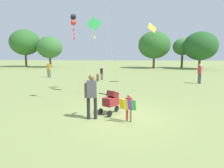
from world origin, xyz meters
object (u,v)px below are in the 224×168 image
at_px(stroller, 111,100).
at_px(person_sitting_far, 200,72).
at_px(kite_blue_high, 94,25).
at_px(kite_adult_black, 74,21).
at_px(person_couple_left, 49,68).
at_px(kite_orange_delta, 153,30).
at_px(person_red_shirt, 102,72).
at_px(child_with_butterfly_kite, 129,105).
at_px(person_adult_flyer, 92,92).

distance_m(stroller, person_sitting_far, 11.51).
xyz_separation_m(stroller, kite_blue_high, (-1.42, 4.38, 3.72)).
relative_size(kite_adult_black, person_couple_left, 2.82).
xyz_separation_m(kite_adult_black, kite_orange_delta, (4.88, 6.38, 0.19)).
xyz_separation_m(kite_orange_delta, person_couple_left, (-10.41, 3.76, -3.52)).
xyz_separation_m(stroller, person_red_shirt, (-1.79, 10.91, 0.15)).
distance_m(child_with_butterfly_kite, person_couple_left, 15.81).
height_order(kite_blue_high, person_couple_left, kite_blue_high).
bearing_deg(person_sitting_far, stroller, -126.92).
bearing_deg(person_adult_flyer, person_sitting_far, 52.55).
bearing_deg(person_sitting_far, kite_orange_delta, -171.97).
relative_size(child_with_butterfly_kite, kite_blue_high, 0.22).
xyz_separation_m(stroller, person_couple_left, (-7.68, 12.37, 0.36)).
xyz_separation_m(stroller, kite_orange_delta, (2.73, 8.61, 3.88)).
bearing_deg(stroller, kite_blue_high, 107.99).
height_order(stroller, kite_blue_high, kite_blue_high).
bearing_deg(stroller, child_with_butterfly_kite, -52.42).
height_order(kite_blue_high, person_red_shirt, kite_blue_high).
height_order(kite_orange_delta, person_red_shirt, kite_orange_delta).
xyz_separation_m(kite_adult_black, person_red_shirt, (0.36, 8.68, -3.54)).
relative_size(stroller, person_couple_left, 0.64).
xyz_separation_m(kite_orange_delta, person_sitting_far, (4.18, 0.59, -3.49)).
bearing_deg(kite_orange_delta, child_with_butterfly_kite, -101.57).
bearing_deg(stroller, person_adult_flyer, -133.31).
bearing_deg(person_couple_left, kite_orange_delta, -19.86).
distance_m(stroller, person_red_shirt, 11.06).
relative_size(stroller, person_red_shirt, 0.82).
xyz_separation_m(person_red_shirt, person_couple_left, (-5.89, 1.46, 0.21)).
bearing_deg(person_sitting_far, person_adult_flyer, -127.45).
height_order(child_with_butterfly_kite, kite_adult_black, kite_adult_black).
bearing_deg(person_sitting_far, kite_blue_high, -149.98).
bearing_deg(stroller, person_couple_left, 121.86).
distance_m(person_adult_flyer, stroller, 1.14).
relative_size(kite_adult_black, kite_blue_high, 0.94).
bearing_deg(person_sitting_far, person_red_shirt, 168.87).
relative_size(child_with_butterfly_kite, kite_adult_black, 0.24).
xyz_separation_m(kite_adult_black, person_couple_left, (-5.54, 10.14, -3.33)).
bearing_deg(person_red_shirt, kite_adult_black, -92.36).
relative_size(kite_adult_black, person_sitting_far, 2.72).
bearing_deg(kite_blue_high, person_sitting_far, 30.02).
distance_m(kite_orange_delta, person_red_shirt, 6.30).
bearing_deg(person_adult_flyer, stroller, 46.69).
xyz_separation_m(kite_blue_high, person_sitting_far, (8.33, 4.82, -3.33)).
distance_m(person_adult_flyer, kite_blue_high, 6.11).
xyz_separation_m(person_adult_flyer, person_red_shirt, (-1.08, 11.66, -0.34)).
bearing_deg(kite_adult_black, person_couple_left, 118.64).
bearing_deg(kite_orange_delta, person_adult_flyer, -110.16).
height_order(person_adult_flyer, person_red_shirt, person_adult_flyer).
bearing_deg(kite_orange_delta, stroller, -107.58).
bearing_deg(child_with_butterfly_kite, stroller, 127.58).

